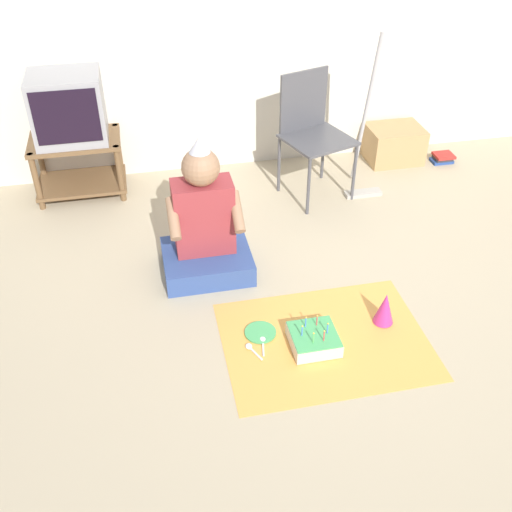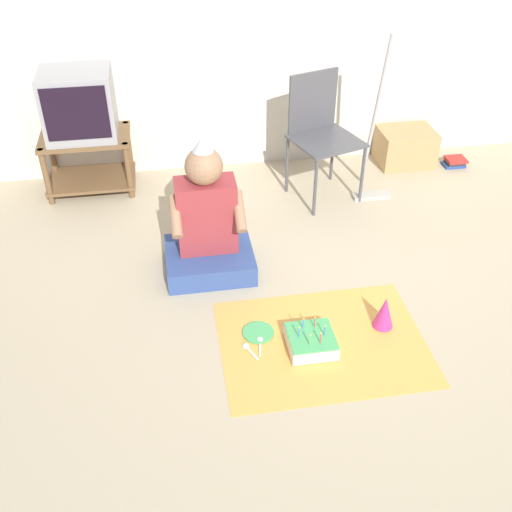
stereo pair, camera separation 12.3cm
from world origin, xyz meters
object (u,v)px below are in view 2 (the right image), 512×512
at_px(folding_chair, 320,128).
at_px(cardboard_box_stack, 405,147).
at_px(paper_plate, 258,332).
at_px(dust_mop, 374,151).
at_px(party_hat_blue, 384,312).
at_px(book_pile, 455,162).
at_px(person_seated, 208,227).
at_px(tv, 79,104).
at_px(birthday_cake, 311,341).

distance_m(folding_chair, cardboard_box_stack, 0.97).
bearing_deg(paper_plate, folding_chair, 64.82).
distance_m(folding_chair, dust_mop, 0.43).
relative_size(dust_mop, paper_plate, 6.90).
relative_size(folding_chair, party_hat_blue, 4.53).
bearing_deg(cardboard_box_stack, dust_mop, -135.24).
relative_size(cardboard_box_stack, party_hat_blue, 2.22).
bearing_deg(dust_mop, book_pile, 20.34).
bearing_deg(person_seated, party_hat_blue, -38.14).
relative_size(cardboard_box_stack, person_seated, 0.49).
distance_m(tv, cardboard_box_stack, 2.57).
relative_size(birthday_cake, paper_plate, 1.43).
bearing_deg(book_pile, paper_plate, -138.52).
height_order(cardboard_box_stack, person_seated, person_seated).
bearing_deg(cardboard_box_stack, tv, -179.69).
bearing_deg(birthday_cake, dust_mop, 61.84).
distance_m(tv, book_pile, 2.99).
bearing_deg(folding_chair, birthday_cake, -104.93).
height_order(folding_chair, book_pile, folding_chair).
relative_size(book_pile, birthday_cake, 0.70).
bearing_deg(tv, cardboard_box_stack, 0.31).
height_order(book_pile, party_hat_blue, party_hat_blue).
distance_m(folding_chair, birthday_cake, 1.76).
bearing_deg(book_pile, folding_chair, -170.13).
distance_m(book_pile, birthday_cake, 2.49).
bearing_deg(tv, person_seated, -55.65).
bearing_deg(book_pile, tv, 177.79).
xyz_separation_m(cardboard_box_stack, book_pile, (0.40, -0.13, -0.11)).
bearing_deg(birthday_cake, cardboard_box_stack, 57.40).
bearing_deg(paper_plate, dust_mop, 51.98).
height_order(tv, party_hat_blue, tv).
height_order(tv, cardboard_box_stack, tv).
xyz_separation_m(dust_mop, party_hat_blue, (-0.38, -1.44, -0.25)).
distance_m(tv, party_hat_blue, 2.58).
xyz_separation_m(party_hat_blue, paper_plate, (-0.70, 0.05, -0.09)).
relative_size(birthday_cake, party_hat_blue, 1.28).
bearing_deg(party_hat_blue, tv, 132.27).
bearing_deg(cardboard_box_stack, paper_plate, -129.89).
bearing_deg(folding_chair, book_pile, 9.87).
distance_m(cardboard_box_stack, party_hat_blue, 2.05).
bearing_deg(party_hat_blue, folding_chair, 90.12).
bearing_deg(person_seated, folding_chair, 42.40).
bearing_deg(paper_plate, person_seated, 107.15).
height_order(book_pile, birthday_cake, birthday_cake).
xyz_separation_m(cardboard_box_stack, birthday_cake, (-1.26, -1.98, -0.10)).
height_order(folding_chair, party_hat_blue, folding_chair).
relative_size(book_pile, party_hat_blue, 0.90).
bearing_deg(person_seated, birthday_cake, -60.10).
bearing_deg(folding_chair, person_seated, -137.60).
relative_size(tv, party_hat_blue, 2.49).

